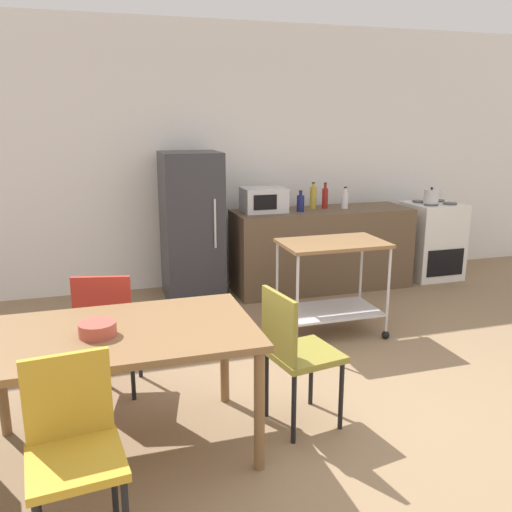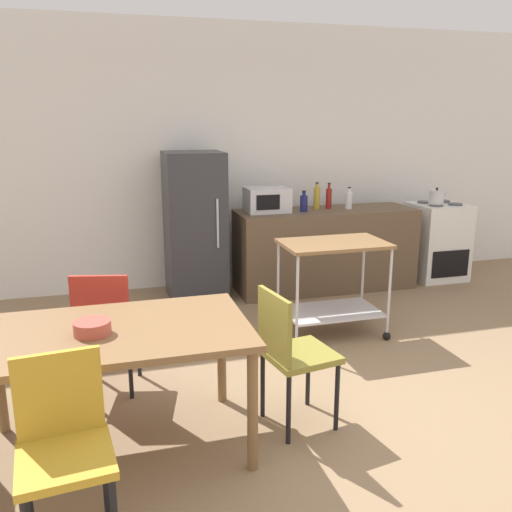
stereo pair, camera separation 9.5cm
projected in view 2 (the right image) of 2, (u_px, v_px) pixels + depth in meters
ground_plane at (351, 414)px, 3.57m from camera, size 12.00×12.00×0.00m
back_wall at (234, 157)px, 6.19m from camera, size 8.40×0.12×2.90m
kitchen_counter at (325, 249)px, 6.12m from camera, size 2.00×0.64×0.90m
dining_table at (115, 342)px, 3.04m from camera, size 1.50×0.90×0.75m
chair_mustard at (63, 441)px, 2.38m from camera, size 0.44×0.44×0.89m
chair_olive at (291, 349)px, 3.32m from camera, size 0.46×0.46×0.89m
chair_red at (106, 323)px, 3.75m from camera, size 0.48×0.48×0.89m
stove_oven at (437, 241)px, 6.52m from camera, size 0.60×0.61×0.92m
refrigerator at (195, 226)px, 5.75m from camera, size 0.60×0.63×1.55m
kitchen_cart at (333, 273)px, 4.75m from camera, size 0.91×0.57×0.85m
microwave at (267, 200)px, 5.84m from camera, size 0.46×0.35×0.26m
bottle_olive_oil at (304, 203)px, 5.87m from camera, size 0.08×0.08×0.23m
bottle_sparkling_water at (317, 197)px, 6.05m from camera, size 0.07×0.07×0.29m
bottle_vinegar at (329, 198)px, 6.07m from camera, size 0.07×0.07×0.29m
bottle_sesame_oil at (349, 200)px, 6.06m from camera, size 0.07×0.07×0.24m
fruit_bowl at (92, 328)px, 2.94m from camera, size 0.20×0.20×0.08m
kettle at (436, 197)px, 6.26m from camera, size 0.24×0.17×0.19m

